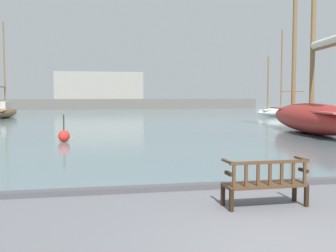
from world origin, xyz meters
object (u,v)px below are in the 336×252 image
(park_bench, at_px, (265,182))
(sailboat_mid_starboard, at_px, (5,111))
(sailboat_mid_port, at_px, (313,113))
(sailboat_far_port, at_px, (282,111))
(channel_buoy, at_px, (64,136))

(park_bench, bearing_deg, sailboat_mid_starboard, 107.11)
(park_bench, xyz_separation_m, sailboat_mid_port, (8.98, 13.49, 0.70))
(sailboat_far_port, xyz_separation_m, sailboat_mid_port, (-6.96, -17.41, 0.51))
(channel_buoy, bearing_deg, sailboat_mid_port, 7.63)
(park_bench, height_order, sailboat_mid_port, sailboat_mid_port)
(sailboat_mid_port, bearing_deg, channel_buoy, -172.37)
(sailboat_far_port, relative_size, sailboat_mid_starboard, 0.95)
(channel_buoy, bearing_deg, park_bench, -70.22)
(park_bench, relative_size, sailboat_mid_port, 0.11)
(park_bench, height_order, sailboat_mid_starboard, sailboat_mid_starboard)
(park_bench, xyz_separation_m, sailboat_mid_starboard, (-10.35, 33.64, 0.23))
(sailboat_mid_port, bearing_deg, sailboat_mid_starboard, 133.81)
(channel_buoy, bearing_deg, sailboat_far_port, 43.58)
(sailboat_mid_starboard, bearing_deg, sailboat_far_port, -5.94)
(sailboat_mid_starboard, distance_m, channel_buoy, 22.77)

